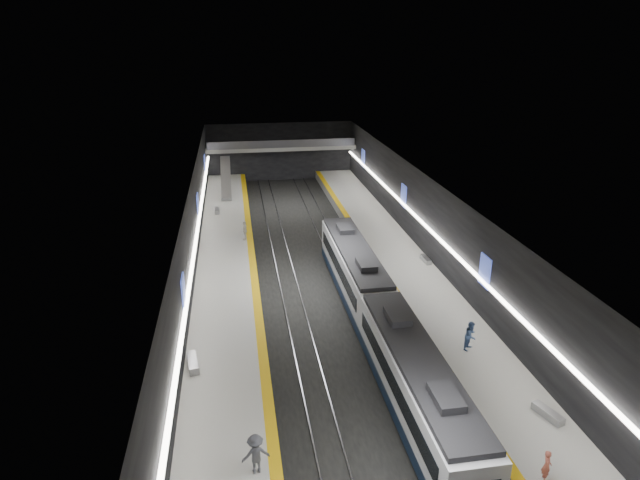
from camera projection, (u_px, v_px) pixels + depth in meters
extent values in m
plane|color=black|center=(321.00, 289.00, 43.52)|extent=(70.00, 70.00, 0.00)
cube|color=beige|center=(321.00, 195.00, 40.61)|extent=(20.00, 70.00, 0.04)
cube|color=black|center=(191.00, 251.00, 40.57)|extent=(0.04, 70.00, 8.00)
cube|color=black|center=(441.00, 236.00, 43.57)|extent=(0.04, 70.00, 8.00)
cube|color=black|center=(280.00, 152.00, 74.25)|extent=(20.00, 0.04, 8.00)
cube|color=slate|center=(227.00, 290.00, 42.22)|extent=(5.00, 70.00, 1.00)
cube|color=#A6A6A1|center=(227.00, 284.00, 42.03)|extent=(5.00, 70.00, 0.02)
cube|color=#DEA90B|center=(255.00, 282.00, 42.36)|extent=(0.60, 70.00, 0.02)
cube|color=slate|center=(409.00, 277.00, 44.46)|extent=(5.00, 70.00, 1.00)
cube|color=#A6A6A1|center=(410.00, 272.00, 44.28)|extent=(5.00, 70.00, 0.02)
cube|color=#DEA90B|center=(384.00, 273.00, 43.95)|extent=(0.60, 70.00, 0.02)
cube|color=gray|center=(281.00, 291.00, 43.02)|extent=(0.08, 70.00, 0.12)
cube|color=gray|center=(299.00, 290.00, 43.24)|extent=(0.08, 70.00, 0.12)
cube|color=gray|center=(342.00, 287.00, 43.77)|extent=(0.08, 70.00, 0.12)
cube|color=gray|center=(359.00, 286.00, 43.98)|extent=(0.08, 70.00, 0.12)
cube|color=#0D1C32|center=(414.00, 405.00, 28.83)|extent=(2.65, 15.00, 0.80)
cube|color=white|center=(416.00, 380.00, 28.23)|extent=(2.65, 15.00, 2.50)
cube|color=black|center=(418.00, 357.00, 27.72)|extent=(2.44, 14.25, 0.30)
cube|color=black|center=(417.00, 379.00, 28.21)|extent=(2.69, 13.20, 1.00)
cube|color=#0D1C32|center=(354.00, 284.00, 42.62)|extent=(2.65, 15.00, 0.80)
cube|color=white|center=(354.00, 266.00, 42.02)|extent=(2.65, 15.00, 2.50)
cube|color=black|center=(355.00, 249.00, 41.51)|extent=(2.44, 14.25, 0.30)
cube|color=black|center=(354.00, 265.00, 42.00)|extent=(2.69, 13.20, 1.00)
cube|color=black|center=(379.00, 312.00, 35.12)|extent=(1.85, 0.05, 1.20)
cube|color=#4053C0|center=(184.00, 293.00, 33.05)|extent=(0.10, 1.50, 2.20)
cube|color=#4053C0|center=(198.00, 206.00, 49.60)|extent=(0.10, 1.50, 2.20)
cube|color=#4053C0|center=(205.00, 164.00, 65.23)|extent=(0.10, 1.50, 2.20)
cube|color=#4053C0|center=(485.00, 271.00, 36.02)|extent=(0.10, 1.50, 2.20)
cube|color=#4053C0|center=(404.00, 196.00, 52.57)|extent=(0.10, 1.50, 2.20)
cube|color=#4053C0|center=(363.00, 158.00, 68.20)|extent=(0.10, 1.50, 2.20)
cube|color=white|center=(194.00, 254.00, 40.68)|extent=(0.25, 68.60, 0.12)
cube|color=white|center=(439.00, 239.00, 43.61)|extent=(0.25, 68.60, 0.12)
cube|color=gray|center=(281.00, 147.00, 72.05)|extent=(20.00, 3.00, 0.50)
cube|color=#47474C|center=(282.00, 144.00, 70.44)|extent=(19.60, 0.08, 1.00)
cube|color=#99999E|center=(226.00, 178.00, 65.25)|extent=(1.20, 7.50, 3.92)
cube|color=#99999E|center=(193.00, 363.00, 31.66)|extent=(0.89, 2.08, 0.49)
cube|color=#99999E|center=(217.00, 211.00, 58.75)|extent=(0.58, 1.78, 0.43)
cube|color=#99999E|center=(548.00, 413.00, 27.52)|extent=(1.03, 1.83, 0.43)
cube|color=#99999E|center=(426.00, 260.00, 46.15)|extent=(0.52, 1.66, 0.40)
imported|color=#C35C48|center=(547.00, 466.00, 23.43)|extent=(0.55, 0.67, 1.58)
imported|color=#49679E|center=(471.00, 336.00, 33.16)|extent=(1.17, 1.16, 1.91)
imported|color=silver|center=(245.00, 231.00, 50.77)|extent=(0.58, 1.14, 1.87)
imported|color=#46484E|center=(256.00, 454.00, 23.81)|extent=(1.38, 0.92, 1.98)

